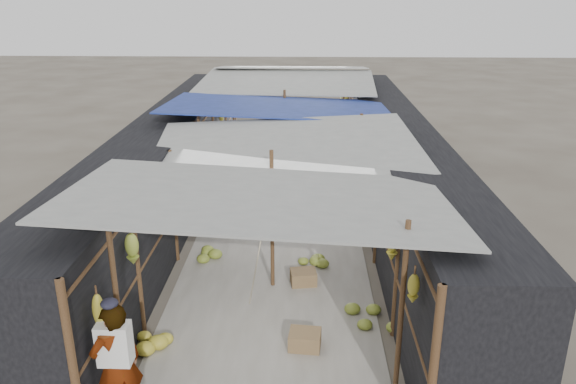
# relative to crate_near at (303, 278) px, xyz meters

# --- Properties ---
(aisle_slab) EXTENTS (3.60, 16.00, 0.02)m
(aisle_slab) POSITION_rel_crate_near_xyz_m (-0.56, 3.43, -0.13)
(aisle_slab) COLOR #9E998E
(aisle_slab) RESTS_ON ground
(stall_left) EXTENTS (1.40, 15.00, 2.30)m
(stall_left) POSITION_rel_crate_near_xyz_m (-3.26, 3.43, 1.01)
(stall_left) COLOR black
(stall_left) RESTS_ON ground
(stall_right) EXTENTS (1.40, 15.00, 2.30)m
(stall_right) POSITION_rel_crate_near_xyz_m (2.14, 3.43, 1.01)
(stall_right) COLOR black
(stall_right) RESTS_ON ground
(crate_near) EXTENTS (0.51, 0.43, 0.28)m
(crate_near) POSITION_rel_crate_near_xyz_m (0.00, 0.00, 0.00)
(crate_near) COLOR olive
(crate_near) RESTS_ON ground
(crate_mid) EXTENTS (0.51, 0.43, 0.29)m
(crate_mid) POSITION_rel_crate_near_xyz_m (0.03, -1.97, 0.00)
(crate_mid) COLOR olive
(crate_mid) RESTS_ON ground
(crate_back) EXTENTS (0.44, 0.38, 0.26)m
(crate_back) POSITION_rel_crate_near_xyz_m (-0.51, 7.14, -0.01)
(crate_back) COLOR olive
(crate_back) RESTS_ON ground
(black_basin) EXTENTS (0.59, 0.59, 0.18)m
(black_basin) POSITION_rel_crate_near_xyz_m (0.96, 3.53, -0.05)
(black_basin) COLOR black
(black_basin) RESTS_ON ground
(vendor_elderly) EXTENTS (0.74, 0.70, 1.70)m
(vendor_elderly) POSITION_rel_crate_near_xyz_m (-2.26, -3.57, 0.71)
(vendor_elderly) COLOR silver
(vendor_elderly) RESTS_ON ground
(shopper_blue) EXTENTS (1.02, 0.88, 1.81)m
(shopper_blue) POSITION_rel_crate_near_xyz_m (-1.77, 3.16, 0.77)
(shopper_blue) COLOR navy
(shopper_blue) RESTS_ON ground
(vendor_seated) EXTENTS (0.53, 0.59, 0.79)m
(vendor_seated) POSITION_rel_crate_near_xyz_m (1.14, 5.95, 0.26)
(vendor_seated) COLOR #48433E
(vendor_seated) RESTS_ON ground
(market_canopy) EXTENTS (5.62, 15.20, 2.77)m
(market_canopy) POSITION_rel_crate_near_xyz_m (-0.54, 3.76, 2.27)
(market_canopy) COLOR brown
(market_canopy) RESTS_ON ground
(hanging_bananas) EXTENTS (3.96, 14.02, 0.85)m
(hanging_bananas) POSITION_rel_crate_near_xyz_m (-0.45, 3.48, 1.49)
(hanging_bananas) COLOR #AB9E2C
(hanging_bananas) RESTS_ON ground
(floor_bananas) EXTENTS (3.97, 10.14, 0.33)m
(floor_bananas) POSITION_rel_crate_near_xyz_m (-0.56, 2.25, -0.00)
(floor_bananas) COLOR olive
(floor_bananas) RESTS_ON ground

